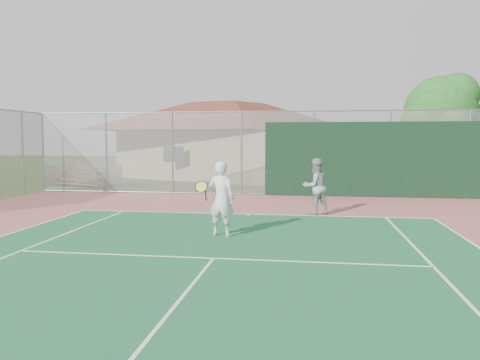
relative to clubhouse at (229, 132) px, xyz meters
name	(u,v)px	position (x,y,z in m)	size (l,w,h in m)	color
back_fence	(316,156)	(5.28, -9.29, -1.11)	(20.08, 0.11, 3.53)	gray
clubhouse	(229,132)	(0.00, 0.00, 0.00)	(14.95, 12.70, 5.47)	tan
bleachers	(84,174)	(-6.35, -6.47, -2.21)	(3.40, 2.60, 1.07)	#9F2D24
tree	(442,114)	(11.04, -5.77, 0.74)	(3.84, 3.64, 5.35)	#392714
player_white_front	(221,199)	(2.91, -17.72, -1.87)	(0.96, 0.73, 1.81)	silver
player_grey_back	(315,187)	(5.20, -14.10, -1.91)	(1.06, 0.99, 1.74)	#989A9C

